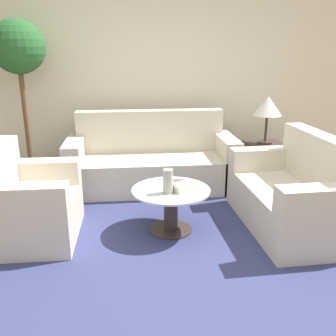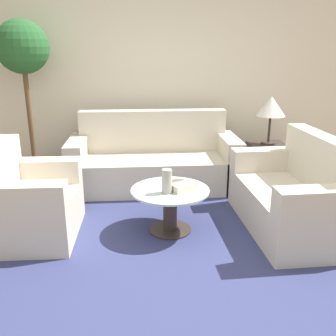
{
  "view_description": "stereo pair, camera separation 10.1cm",
  "coord_description": "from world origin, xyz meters",
  "px_view_note": "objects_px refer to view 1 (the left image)",
  "views": [
    {
      "loc": [
        -0.4,
        -2.48,
        1.66
      ],
      "look_at": [
        -0.02,
        0.98,
        0.55
      ],
      "focal_mm": 40.0,
      "sensor_mm": 36.0,
      "label": 1
    },
    {
      "loc": [
        -0.29,
        -2.49,
        1.66
      ],
      "look_at": [
        -0.02,
        0.98,
        0.55
      ],
      "focal_mm": 40.0,
      "sensor_mm": 36.0,
      "label": 2
    }
  ],
  "objects_px": {
    "sofa_main": "(152,163)",
    "vase": "(168,181)",
    "loveseat": "(294,198)",
    "potted_plant": "(20,67)",
    "coffee_table": "(171,204)",
    "armchair": "(28,207)",
    "table_lamp": "(268,107)",
    "book_stack": "(184,187)",
    "bowl": "(179,184)"
  },
  "relations": [
    {
      "from": "armchair",
      "to": "coffee_table",
      "type": "height_order",
      "value": "armchair"
    },
    {
      "from": "potted_plant",
      "to": "sofa_main",
      "type": "bearing_deg",
      "value": -7.92
    },
    {
      "from": "sofa_main",
      "to": "table_lamp",
      "type": "xyz_separation_m",
      "value": [
        1.43,
        -0.03,
        0.69
      ]
    },
    {
      "from": "sofa_main",
      "to": "coffee_table",
      "type": "relative_size",
      "value": 2.8
    },
    {
      "from": "sofa_main",
      "to": "vase",
      "type": "distance_m",
      "value": 1.36
    },
    {
      "from": "sofa_main",
      "to": "book_stack",
      "type": "height_order",
      "value": "sofa_main"
    },
    {
      "from": "potted_plant",
      "to": "bowl",
      "type": "distance_m",
      "value": 2.42
    },
    {
      "from": "sofa_main",
      "to": "vase",
      "type": "relative_size",
      "value": 9.22
    },
    {
      "from": "armchair",
      "to": "table_lamp",
      "type": "distance_m",
      "value": 2.98
    },
    {
      "from": "loveseat",
      "to": "potted_plant",
      "type": "height_order",
      "value": "potted_plant"
    },
    {
      "from": "vase",
      "to": "book_stack",
      "type": "distance_m",
      "value": 0.18
    },
    {
      "from": "coffee_table",
      "to": "bowl",
      "type": "distance_m",
      "value": 0.2
    },
    {
      "from": "loveseat",
      "to": "potted_plant",
      "type": "bearing_deg",
      "value": -119.92
    },
    {
      "from": "sofa_main",
      "to": "vase",
      "type": "height_order",
      "value": "sofa_main"
    },
    {
      "from": "loveseat",
      "to": "book_stack",
      "type": "height_order",
      "value": "loveseat"
    },
    {
      "from": "loveseat",
      "to": "coffee_table",
      "type": "distance_m",
      "value": 1.2
    },
    {
      "from": "potted_plant",
      "to": "book_stack",
      "type": "relative_size",
      "value": 7.84
    },
    {
      "from": "sofa_main",
      "to": "vase",
      "type": "xyz_separation_m",
      "value": [
        0.06,
        -1.34,
        0.24
      ]
    },
    {
      "from": "sofa_main",
      "to": "table_lamp",
      "type": "relative_size",
      "value": 3.46
    },
    {
      "from": "table_lamp",
      "to": "bowl",
      "type": "distance_m",
      "value": 1.79
    },
    {
      "from": "bowl",
      "to": "book_stack",
      "type": "distance_m",
      "value": 0.11
    },
    {
      "from": "table_lamp",
      "to": "potted_plant",
      "type": "xyz_separation_m",
      "value": [
        -2.94,
        0.24,
        0.47
      ]
    },
    {
      "from": "coffee_table",
      "to": "armchair",
      "type": "bearing_deg",
      "value": 179.54
    },
    {
      "from": "loveseat",
      "to": "potted_plant",
      "type": "xyz_separation_m",
      "value": [
        -2.8,
        1.49,
        1.16
      ]
    },
    {
      "from": "loveseat",
      "to": "book_stack",
      "type": "relative_size",
      "value": 5.6
    },
    {
      "from": "loveseat",
      "to": "bowl",
      "type": "bearing_deg",
      "value": -96.19
    },
    {
      "from": "bowl",
      "to": "book_stack",
      "type": "bearing_deg",
      "value": -72.55
    },
    {
      "from": "bowl",
      "to": "book_stack",
      "type": "xyz_separation_m",
      "value": [
        0.03,
        -0.1,
        0.01
      ]
    },
    {
      "from": "table_lamp",
      "to": "book_stack",
      "type": "bearing_deg",
      "value": -133.86
    },
    {
      "from": "armchair",
      "to": "vase",
      "type": "bearing_deg",
      "value": -93.78
    },
    {
      "from": "coffee_table",
      "to": "vase",
      "type": "distance_m",
      "value": 0.28
    },
    {
      "from": "table_lamp",
      "to": "bowl",
      "type": "bearing_deg",
      "value": -137.03
    },
    {
      "from": "sofa_main",
      "to": "coffee_table",
      "type": "height_order",
      "value": "sofa_main"
    },
    {
      "from": "coffee_table",
      "to": "bowl",
      "type": "xyz_separation_m",
      "value": [
        0.09,
        0.06,
        0.17
      ]
    },
    {
      "from": "book_stack",
      "to": "bowl",
      "type": "bearing_deg",
      "value": 80.03
    },
    {
      "from": "sofa_main",
      "to": "book_stack",
      "type": "bearing_deg",
      "value": -80.58
    },
    {
      "from": "armchair",
      "to": "potted_plant",
      "type": "relative_size",
      "value": 0.46
    },
    {
      "from": "armchair",
      "to": "book_stack",
      "type": "distance_m",
      "value": 1.43
    },
    {
      "from": "sofa_main",
      "to": "potted_plant",
      "type": "xyz_separation_m",
      "value": [
        -1.51,
        0.21,
        1.16
      ]
    },
    {
      "from": "coffee_table",
      "to": "table_lamp",
      "type": "xyz_separation_m",
      "value": [
        1.34,
        1.22,
        0.71
      ]
    },
    {
      "from": "potted_plant",
      "to": "vase",
      "type": "bearing_deg",
      "value": -44.65
    },
    {
      "from": "bowl",
      "to": "book_stack",
      "type": "relative_size",
      "value": 0.77
    },
    {
      "from": "armchair",
      "to": "bowl",
      "type": "height_order",
      "value": "armchair"
    },
    {
      "from": "table_lamp",
      "to": "vase",
      "type": "xyz_separation_m",
      "value": [
        -1.37,
        -1.31,
        -0.45
      ]
    },
    {
      "from": "book_stack",
      "to": "potted_plant",
      "type": "bearing_deg",
      "value": 111.46
    },
    {
      "from": "armchair",
      "to": "bowl",
      "type": "xyz_separation_m",
      "value": [
        1.38,
        0.05,
        0.15
      ]
    },
    {
      "from": "armchair",
      "to": "potted_plant",
      "type": "distance_m",
      "value": 1.88
    },
    {
      "from": "armchair",
      "to": "vase",
      "type": "relative_size",
      "value": 4.12
    },
    {
      "from": "sofa_main",
      "to": "loveseat",
      "type": "xyz_separation_m",
      "value": [
        1.29,
        -1.28,
        0.0
      ]
    },
    {
      "from": "coffee_table",
      "to": "vase",
      "type": "height_order",
      "value": "vase"
    }
  ]
}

